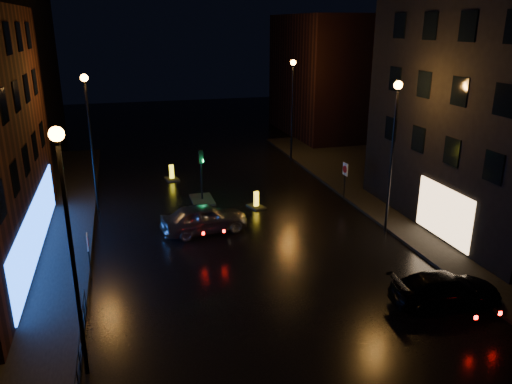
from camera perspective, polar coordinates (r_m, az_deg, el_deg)
ground at (r=21.13m, az=3.69°, el=-13.11°), size 120.00×120.00×0.00m
pavement_right at (r=33.83m, az=22.04°, el=-1.78°), size 12.00×44.00×0.15m
building_far_left at (r=53.02m, az=-26.87°, el=12.30°), size 8.00×16.00×14.00m
building_far_right at (r=53.49m, az=8.02°, el=13.03°), size 8.00×14.00×12.00m
street_lamp_lnear at (r=16.01m, az=-20.74°, el=-2.89°), size 0.44×0.44×8.37m
street_lamp_lfar at (r=31.46m, az=-18.55°, el=7.56°), size 0.44×0.44×8.37m
street_lamp_rnear at (r=27.34m, az=15.46°, el=6.29°), size 0.44×0.44×8.37m
street_lamp_rfar at (r=41.67m, az=4.19°, el=10.99°), size 0.44×0.44×8.37m
traffic_signal at (r=33.04m, az=-6.18°, el=-0.16°), size 1.40×2.40×3.45m
guard_railing at (r=19.10m, az=-19.42°, el=-15.43°), size 0.05×6.04×1.00m
silver_hatchback at (r=27.99m, az=-5.95°, el=-3.00°), size 5.03×2.58×1.64m
dark_sedan at (r=22.46m, az=20.87°, el=-10.35°), size 4.81×2.27×1.36m
bollard_near at (r=31.73m, az=0.03°, el=-1.37°), size 1.12×1.39×1.05m
bollard_far at (r=37.90m, az=-9.60°, el=1.77°), size 1.07×1.42×1.14m
road_sign_left at (r=23.79m, az=-18.66°, el=-5.84°), size 0.08×0.53×2.19m
road_sign_right at (r=33.12m, az=10.14°, el=2.22°), size 0.11×0.61×2.53m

